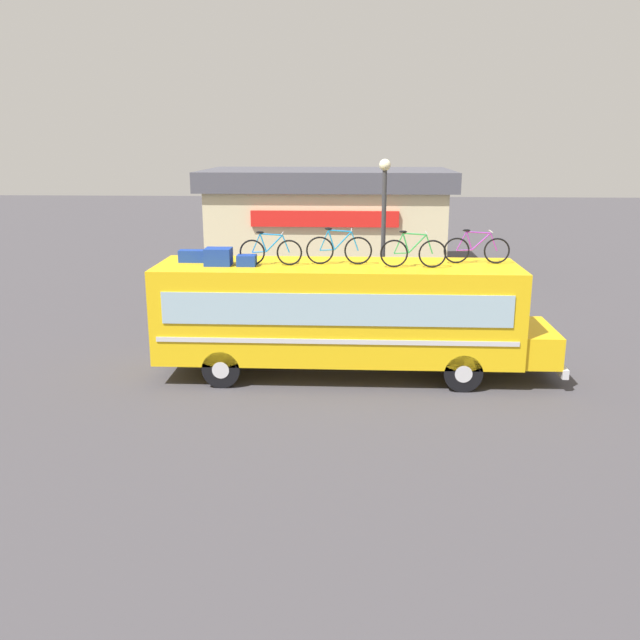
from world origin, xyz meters
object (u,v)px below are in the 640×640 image
object	(u,v)px
luggage_bag_2	(218,257)
bus	(343,312)
rooftop_bicycle_1	(271,251)
rooftop_bicycle_3	(413,252)
luggage_bag_3	(247,260)
rooftop_bicycle_4	(476,249)
rooftop_bicycle_2	(339,249)
street_lamp	(384,226)
luggage_bag_1	(192,256)

from	to	relation	value
luggage_bag_2	bus	bearing A→B (deg)	4.22
rooftop_bicycle_1	rooftop_bicycle_3	xyz separation A→B (m)	(3.63, -0.15, 0.02)
luggage_bag_3	rooftop_bicycle_4	world-z (taller)	rooftop_bicycle_4
rooftop_bicycle_1	bus	bearing A→B (deg)	5.42
rooftop_bicycle_2	street_lamp	size ratio (longest dim) A/B	0.31
rooftop_bicycle_4	street_lamp	size ratio (longest dim) A/B	0.31
rooftop_bicycle_4	luggage_bag_1	bearing A→B (deg)	-178.87
luggage_bag_1	street_lamp	xyz separation A→B (m)	(5.20, 3.88, 0.34)
rooftop_bicycle_3	rooftop_bicycle_1	bearing A→B (deg)	177.56
luggage_bag_3	rooftop_bicycle_1	xyz separation A→B (m)	(0.61, 0.12, 0.23)
luggage_bag_1	street_lamp	bearing A→B (deg)	36.73
rooftop_bicycle_4	street_lamp	distance (m)	4.37
rooftop_bicycle_4	rooftop_bicycle_1	bearing A→B (deg)	-174.45
luggage_bag_1	luggage_bag_3	xyz separation A→B (m)	(1.53, -0.49, -0.02)
luggage_bag_1	luggage_bag_2	distance (m)	0.90
luggage_bag_2	rooftop_bicycle_4	world-z (taller)	rooftop_bicycle_4
rooftop_bicycle_1	luggage_bag_1	bearing A→B (deg)	170.16
luggage_bag_2	rooftop_bicycle_4	size ratio (longest dim) A/B	0.39
luggage_bag_3	luggage_bag_1	bearing A→B (deg)	162.12
luggage_bag_2	street_lamp	distance (m)	6.17
rooftop_bicycle_2	rooftop_bicycle_4	xyz separation A→B (m)	(3.58, 0.30, -0.02)
luggage_bag_3	rooftop_bicycle_3	size ratio (longest dim) A/B	0.29
rooftop_bicycle_3	rooftop_bicycle_4	bearing A→B (deg)	21.58
luggage_bag_3	street_lamp	size ratio (longest dim) A/B	0.09
luggage_bag_3	rooftop_bicycle_4	size ratio (longest dim) A/B	0.28
luggage_bag_3	rooftop_bicycle_2	xyz separation A→B (m)	(2.36, 0.34, 0.26)
luggage_bag_1	rooftop_bicycle_4	bearing A→B (deg)	1.13
luggage_bag_3	rooftop_bicycle_3	world-z (taller)	rooftop_bicycle_3
luggage_bag_3	rooftop_bicycle_3	xyz separation A→B (m)	(4.24, -0.03, 0.25)
luggage_bag_2	rooftop_bicycle_2	distance (m)	3.11
rooftop_bicycle_2	rooftop_bicycle_3	xyz separation A→B (m)	(1.88, -0.37, -0.01)
rooftop_bicycle_1	rooftop_bicycle_3	world-z (taller)	rooftop_bicycle_3
luggage_bag_1	rooftop_bicycle_1	size ratio (longest dim) A/B	0.42
luggage_bag_2	rooftop_bicycle_4	bearing A→B (deg)	4.94
rooftop_bicycle_4	luggage_bag_3	bearing A→B (deg)	-173.85
luggage_bag_1	rooftop_bicycle_1	world-z (taller)	rooftop_bicycle_1
luggage_bag_1	rooftop_bicycle_4	size ratio (longest dim) A/B	0.40
luggage_bag_1	luggage_bag_2	world-z (taller)	luggage_bag_2
luggage_bag_1	rooftop_bicycle_2	distance (m)	3.89
rooftop_bicycle_4	street_lamp	world-z (taller)	street_lamp
luggage_bag_3	bus	bearing A→B (deg)	6.90
luggage_bag_3	rooftop_bicycle_4	distance (m)	5.98
luggage_bag_1	rooftop_bicycle_1	xyz separation A→B (m)	(2.13, -0.37, 0.21)
bus	luggage_bag_3	xyz separation A→B (m)	(-2.49, -0.30, 1.41)
luggage_bag_1	rooftop_bicycle_3	xyz separation A→B (m)	(5.77, -0.52, 0.23)
luggage_bag_2	rooftop_bicycle_2	bearing A→B (deg)	5.07
luggage_bag_2	rooftop_bicycle_2	size ratio (longest dim) A/B	0.39
rooftop_bicycle_2	rooftop_bicycle_3	distance (m)	1.92
rooftop_bicycle_1	rooftop_bicycle_2	bearing A→B (deg)	7.01
street_lamp	luggage_bag_1	bearing A→B (deg)	-143.27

